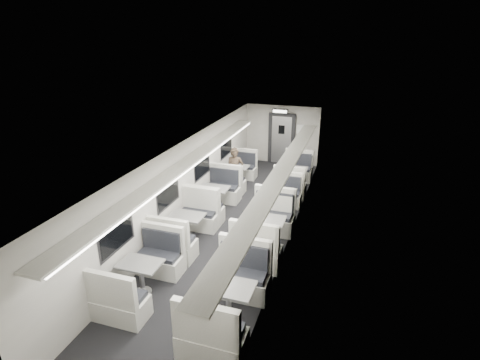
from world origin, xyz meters
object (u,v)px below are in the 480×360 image
Objects in this scene: vestibule_door at (281,139)px; booth_right_d at (229,303)px; exit_sign at (280,111)px; booth_right_c at (265,233)px; booth_left_c at (187,228)px; booth_left_b at (214,199)px; passenger at (235,171)px; booth_right_a at (294,178)px; booth_right_b at (281,204)px; booth_left_d at (142,278)px; booth_left_a at (237,175)px.

booth_right_d is at bearing -83.92° from vestibule_door.
booth_right_c is at bearing -80.72° from exit_sign.
booth_left_c is 6.81m from exit_sign.
exit_sign is at bearing -90.00° from vestibule_door.
passenger is at bearing 83.26° from booth_left_b.
vestibule_door is (-1.00, 2.50, 0.66)m from booth_right_a.
booth_left_c is 0.94× the size of booth_right_c.
passenger is 2.57× the size of exit_sign.
booth_right_d reaches higher than booth_right_b.
booth_left_b is at bearing 142.06° from booth_right_c.
booth_right_c is at bearing -90.00° from booth_right_a.
booth_right_a is at bearing 73.26° from booth_left_d.
booth_right_a is 1.00× the size of vestibule_door.
booth_left_d is 5.60m from passenger.
exit_sign is (-1.00, 8.90, 1.87)m from booth_right_d.
exit_sign reaches higher than booth_right_c.
passenger is at bearing 120.93° from booth_right_c.
vestibule_door is (1.00, 6.95, 0.65)m from booth_left_c.
exit_sign is (-1.00, 4.22, 1.93)m from booth_right_b.
booth_left_a is 3.24× the size of exit_sign.
booth_left_c reaches higher than booth_right_a.
exit_sign reaches higher than booth_right_d.
booth_left_a is 2.23m from booth_left_b.
booth_right_c is at bearing -81.40° from vestibule_door.
booth_left_d is at bearing -90.00° from booth_left_a.
passenger is 3.52m from exit_sign.
booth_left_d is 3.23m from booth_right_c.
booth_right_d is (0.00, -4.68, 0.06)m from booth_right_b.
booth_right_d is (0.00, -6.89, 0.03)m from booth_right_a.
booth_left_d is at bearing -114.22° from booth_right_b.
booth_right_a is 0.91× the size of booth_right_c.
exit_sign is (0.00, -0.49, 1.24)m from vestibule_door.
booth_left_c is at bearing -90.00° from booth_left_b.
booth_left_d is 2.01m from booth_right_d.
vestibule_door is 3.39× the size of exit_sign.
booth_right_a reaches higher than booth_right_b.
booth_right_c reaches higher than booth_left_a.
booth_left_c is at bearing -90.00° from booth_left_a.
booth_right_a is at bearing 90.00° from booth_right_c.
vestibule_door reaches higher than booth_left_c.
booth_right_b is (0.00, -2.21, -0.02)m from booth_right_a.
exit_sign reaches higher than booth_right_b.
passenger is at bearing 148.07° from booth_right_b.
vestibule_door reaches higher than booth_left_b.
booth_left_c is at bearing -98.79° from exit_sign.
booth_left_a is 2.75m from booth_right_b.
booth_right_d is at bearing -90.00° from booth_right_c.
booth_left_a is 2.03m from booth_right_a.
booth_left_a is at bearing 136.69° from booth_right_b.
booth_left_c is 1.37× the size of passenger.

